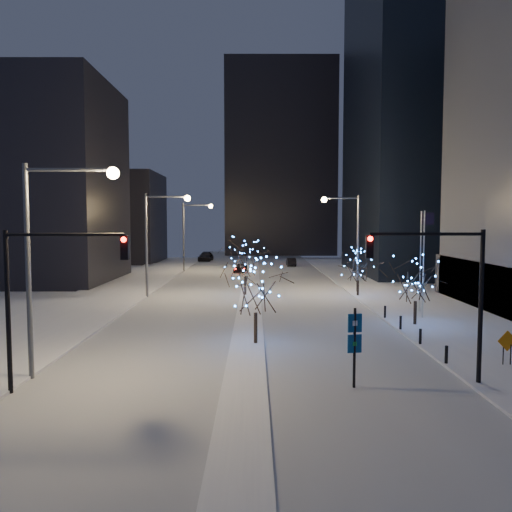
{
  "coord_description": "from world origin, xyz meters",
  "views": [
    {
      "loc": [
        0.47,
        -20.89,
        7.36
      ],
      "look_at": [
        0.53,
        12.92,
        5.0
      ],
      "focal_mm": 35.0,
      "sensor_mm": 36.0,
      "label": 1
    }
  ],
  "objects_px": {
    "street_lamp_w_mid": "(157,230)",
    "holiday_tree_plaza_near": "(416,281)",
    "construction_sign": "(507,344)",
    "street_lamp_w_far": "(191,227)",
    "street_lamp_w_near": "(50,240)",
    "traffic_signal_west": "(44,283)",
    "street_lamp_east": "(349,230)",
    "car_near": "(240,268)",
    "car_far": "(206,257)",
    "traffic_signal_east": "(446,280)",
    "holiday_tree_median_near": "(256,289)",
    "holiday_tree_median_far": "(245,259)",
    "wayfinding_sign": "(355,339)",
    "car_mid": "(291,262)",
    "holiday_tree_plaza_far": "(358,266)"
  },
  "relations": [
    {
      "from": "street_lamp_w_mid",
      "to": "holiday_tree_plaza_near",
      "type": "distance_m",
      "value": 24.8
    },
    {
      "from": "construction_sign",
      "to": "street_lamp_w_far",
      "type": "bearing_deg",
      "value": 108.17
    },
    {
      "from": "street_lamp_w_near",
      "to": "traffic_signal_west",
      "type": "bearing_deg",
      "value": -76.04
    },
    {
      "from": "street_lamp_w_mid",
      "to": "street_lamp_east",
      "type": "xyz_separation_m",
      "value": [
        19.02,
        3.0,
        -0.05
      ]
    },
    {
      "from": "street_lamp_w_near",
      "to": "street_lamp_w_far",
      "type": "distance_m",
      "value": 50.0
    },
    {
      "from": "car_near",
      "to": "construction_sign",
      "type": "xyz_separation_m",
      "value": [
        14.82,
        -46.9,
        0.54
      ]
    },
    {
      "from": "street_lamp_w_near",
      "to": "car_far",
      "type": "bearing_deg",
      "value": 89.8
    },
    {
      "from": "traffic_signal_east",
      "to": "holiday_tree_plaza_near",
      "type": "height_order",
      "value": "traffic_signal_east"
    },
    {
      "from": "street_lamp_w_near",
      "to": "street_lamp_w_far",
      "type": "bearing_deg",
      "value": 90.0
    },
    {
      "from": "holiday_tree_median_near",
      "to": "holiday_tree_median_far",
      "type": "height_order",
      "value": "holiday_tree_median_far"
    },
    {
      "from": "street_lamp_east",
      "to": "holiday_tree_median_far",
      "type": "bearing_deg",
      "value": -168.04
    },
    {
      "from": "car_far",
      "to": "street_lamp_w_mid",
      "type": "bearing_deg",
      "value": -86.01
    },
    {
      "from": "holiday_tree_median_far",
      "to": "wayfinding_sign",
      "type": "bearing_deg",
      "value": -78.82
    },
    {
      "from": "holiday_tree_median_near",
      "to": "street_lamp_w_near",
      "type": "bearing_deg",
      "value": -146.32
    },
    {
      "from": "street_lamp_w_far",
      "to": "holiday_tree_median_far",
      "type": "height_order",
      "value": "street_lamp_w_far"
    },
    {
      "from": "street_lamp_w_mid",
      "to": "wayfinding_sign",
      "type": "relative_size",
      "value": 2.8
    },
    {
      "from": "car_mid",
      "to": "holiday_tree_plaza_far",
      "type": "relative_size",
      "value": 0.91
    },
    {
      "from": "street_lamp_w_near",
      "to": "wayfinding_sign",
      "type": "bearing_deg",
      "value": -5.42
    },
    {
      "from": "traffic_signal_west",
      "to": "holiday_tree_median_far",
      "type": "xyz_separation_m",
      "value": [
        7.94,
        27.76,
        -1.07
      ]
    },
    {
      "from": "holiday_tree_median_far",
      "to": "holiday_tree_median_near",
      "type": "bearing_deg",
      "value": -87.06
    },
    {
      "from": "holiday_tree_median_near",
      "to": "construction_sign",
      "type": "xyz_separation_m",
      "value": [
        12.66,
        -4.53,
        -2.17
      ]
    },
    {
      "from": "street_lamp_east",
      "to": "construction_sign",
      "type": "relative_size",
      "value": 5.76
    },
    {
      "from": "traffic_signal_east",
      "to": "holiday_tree_median_near",
      "type": "bearing_deg",
      "value": 139.17
    },
    {
      "from": "street_lamp_east",
      "to": "traffic_signal_west",
      "type": "xyz_separation_m",
      "value": [
        -18.52,
        -30.0,
        -1.69
      ]
    },
    {
      "from": "street_lamp_east",
      "to": "traffic_signal_west",
      "type": "height_order",
      "value": "street_lamp_east"
    },
    {
      "from": "street_lamp_w_near",
      "to": "street_lamp_east",
      "type": "xyz_separation_m",
      "value": [
        19.02,
        28.0,
        -0.05
      ]
    },
    {
      "from": "street_lamp_w_near",
      "to": "car_far",
      "type": "relative_size",
      "value": 1.79
    },
    {
      "from": "street_lamp_w_near",
      "to": "street_lamp_w_mid",
      "type": "xyz_separation_m",
      "value": [
        0.0,
        25.0,
        0.0
      ]
    },
    {
      "from": "construction_sign",
      "to": "car_far",
      "type": "bearing_deg",
      "value": 101.47
    },
    {
      "from": "street_lamp_w_mid",
      "to": "holiday_tree_median_near",
      "type": "bearing_deg",
      "value": -63.23
    },
    {
      "from": "traffic_signal_west",
      "to": "holiday_tree_plaza_far",
      "type": "bearing_deg",
      "value": 55.31
    },
    {
      "from": "street_lamp_w_far",
      "to": "car_near",
      "type": "bearing_deg",
      "value": -10.44
    },
    {
      "from": "holiday_tree_median_far",
      "to": "car_near",
      "type": "bearing_deg",
      "value": 92.91
    },
    {
      "from": "car_near",
      "to": "street_lamp_w_far",
      "type": "bearing_deg",
      "value": 179.42
    },
    {
      "from": "holiday_tree_plaza_near",
      "to": "construction_sign",
      "type": "xyz_separation_m",
      "value": [
        1.47,
        -9.88,
        -1.99
      ]
    },
    {
      "from": "street_lamp_w_far",
      "to": "holiday_tree_median_near",
      "type": "xyz_separation_m",
      "value": [
        9.44,
        -43.71,
        -3.13
      ]
    },
    {
      "from": "car_mid",
      "to": "street_lamp_w_mid",
      "type": "bearing_deg",
      "value": 64.66
    },
    {
      "from": "traffic_signal_east",
      "to": "holiday_tree_median_far",
      "type": "height_order",
      "value": "traffic_signal_east"
    },
    {
      "from": "car_near",
      "to": "wayfinding_sign",
      "type": "relative_size",
      "value": 1.08
    },
    {
      "from": "street_lamp_w_near",
      "to": "street_lamp_w_far",
      "type": "relative_size",
      "value": 1.0
    },
    {
      "from": "holiday_tree_median_far",
      "to": "holiday_tree_plaza_near",
      "type": "height_order",
      "value": "holiday_tree_median_far"
    },
    {
      "from": "traffic_signal_west",
      "to": "car_far",
      "type": "relative_size",
      "value": 1.25
    },
    {
      "from": "street_lamp_east",
      "to": "car_near",
      "type": "relative_size",
      "value": 2.58
    },
    {
      "from": "traffic_signal_east",
      "to": "holiday_tree_plaza_far",
      "type": "height_order",
      "value": "traffic_signal_east"
    },
    {
      "from": "holiday_tree_median_far",
      "to": "holiday_tree_plaza_far",
      "type": "height_order",
      "value": "holiday_tree_median_far"
    },
    {
      "from": "street_lamp_w_far",
      "to": "car_mid",
      "type": "height_order",
      "value": "street_lamp_w_far"
    },
    {
      "from": "street_lamp_east",
      "to": "wayfinding_sign",
      "type": "bearing_deg",
      "value": -100.13
    },
    {
      "from": "street_lamp_east",
      "to": "holiday_tree_plaza_near",
      "type": "bearing_deg",
      "value": -84.4
    },
    {
      "from": "holiday_tree_median_far",
      "to": "construction_sign",
      "type": "xyz_separation_m",
      "value": [
        13.66,
        -24.0,
        -2.49
      ]
    },
    {
      "from": "construction_sign",
      "to": "car_mid",
      "type": "bearing_deg",
      "value": 90.3
    }
  ]
}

